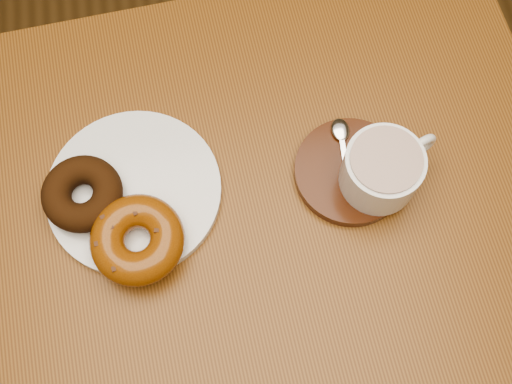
{
  "coord_description": "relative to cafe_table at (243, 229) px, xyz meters",
  "views": [
    {
      "loc": [
        -0.0,
        -0.3,
        1.64
      ],
      "look_at": [
        0.04,
        -0.01,
        0.85
      ],
      "focal_mm": 45.0,
      "sensor_mm": 36.0,
      "label": 1
    }
  ],
  "objects": [
    {
      "name": "ground",
      "position": [
        -0.02,
        0.01,
        -0.7
      ],
      "size": [
        6.0,
        6.0,
        0.0
      ],
      "primitive_type": "plane",
      "color": "#54391A",
      "rests_on": "ground"
    },
    {
      "name": "cafe_table",
      "position": [
        0.0,
        0.0,
        0.0
      ],
      "size": [
        0.94,
        0.73,
        0.83
      ],
      "rotation": [
        0.0,
        0.0,
        0.08
      ],
      "color": "brown",
      "rests_on": "ground"
    },
    {
      "name": "donut_plate",
      "position": [
        -0.14,
        0.03,
        0.14
      ],
      "size": [
        0.31,
        0.31,
        0.01
      ],
      "primitive_type": "cylinder",
      "rotation": [
        0.0,
        0.0,
        0.43
      ],
      "color": "white",
      "rests_on": "cafe_table"
    },
    {
      "name": "donut_cinnamon",
      "position": [
        -0.2,
        0.03,
        0.17
      ],
      "size": [
        0.14,
        0.14,
        0.04
      ],
      "primitive_type": "torus",
      "rotation": [
        0.0,
        0.0,
        0.48
      ],
      "color": "black",
      "rests_on": "donut_plate"
    },
    {
      "name": "donut_caramel",
      "position": [
        -0.14,
        -0.05,
        0.17
      ],
      "size": [
        0.13,
        0.13,
        0.04
      ],
      "rotation": [
        0.0,
        0.0,
        0.08
      ],
      "color": "brown",
      "rests_on": "donut_plate"
    },
    {
      "name": "saucer",
      "position": [
        0.15,
        0.01,
        0.14
      ],
      "size": [
        0.2,
        0.2,
        0.02
      ],
      "primitive_type": "cylinder",
      "rotation": [
        0.0,
        0.0,
        0.43
      ],
      "color": "#391707",
      "rests_on": "cafe_table"
    },
    {
      "name": "coffee_cup",
      "position": [
        0.18,
        -0.0,
        0.18
      ],
      "size": [
        0.13,
        0.1,
        0.07
      ],
      "rotation": [
        0.0,
        0.0,
        0.4
      ],
      "color": "white",
      "rests_on": "saucer"
    },
    {
      "name": "teaspoon",
      "position": [
        0.15,
        0.06,
        0.15
      ],
      "size": [
        0.02,
        0.11,
        0.01
      ],
      "rotation": [
        0.0,
        0.0,
        -0.06
      ],
      "color": "silver",
      "rests_on": "saucer"
    }
  ]
}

